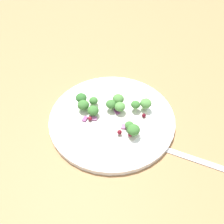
# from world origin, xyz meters

# --- Properties ---
(ground_plane) EXTENTS (1.80, 1.80, 0.02)m
(ground_plane) POSITION_xyz_m (0.00, 0.00, -0.01)
(ground_plane) COLOR olive
(plate) EXTENTS (0.28, 0.28, 0.02)m
(plate) POSITION_xyz_m (-0.01, 0.02, 0.01)
(plate) COLOR white
(plate) RESTS_ON ground_plane
(dressing_pool) EXTENTS (0.16, 0.16, 0.00)m
(dressing_pool) POSITION_xyz_m (-0.01, 0.02, 0.01)
(dressing_pool) COLOR white
(dressing_pool) RESTS_ON plate
(broccoli_floret_0) EXTENTS (0.03, 0.03, 0.03)m
(broccoli_floret_0) POSITION_xyz_m (0.00, 0.06, 0.03)
(broccoli_floret_0) COLOR #8EB77A
(broccoli_floret_0) RESTS_ON plate
(broccoli_floret_1) EXTENTS (0.02, 0.02, 0.02)m
(broccoli_floret_1) POSITION_xyz_m (0.03, 0.06, 0.03)
(broccoli_floret_1) COLOR #ADD18E
(broccoli_floret_1) RESTS_ON plate
(broccoli_floret_2) EXTENTS (0.02, 0.02, 0.02)m
(broccoli_floret_2) POSITION_xyz_m (0.00, 0.00, 0.03)
(broccoli_floret_2) COLOR #8EB77A
(broccoli_floret_2) RESTS_ON plate
(broccoli_floret_3) EXTENTS (0.03, 0.03, 0.03)m
(broccoli_floret_3) POSITION_xyz_m (0.02, 0.08, 0.03)
(broccoli_floret_3) COLOR #8EB77A
(broccoli_floret_3) RESTS_ON plate
(broccoli_floret_4) EXTENTS (0.03, 0.03, 0.03)m
(broccoli_floret_4) POSITION_xyz_m (0.02, -0.00, 0.03)
(broccoli_floret_4) COLOR #8EB77A
(broccoli_floret_4) RESTS_ON plate
(broccoli_floret_5) EXTENTS (0.03, 0.03, 0.03)m
(broccoli_floret_5) POSITION_xyz_m (0.04, 0.08, 0.03)
(broccoli_floret_5) COLOR #9EC684
(broccoli_floret_5) RESTS_ON plate
(broccoli_floret_6) EXTENTS (0.03, 0.03, 0.03)m
(broccoli_floret_6) POSITION_xyz_m (-0.07, -0.02, 0.03)
(broccoli_floret_6) COLOR #8EB77A
(broccoli_floret_6) RESTS_ON plate
(broccoli_floret_7) EXTENTS (0.02, 0.02, 0.02)m
(broccoli_floret_7) POSITION_xyz_m (0.01, 0.02, 0.03)
(broccoli_floret_7) COLOR #9EC684
(broccoli_floret_7) RESTS_ON plate
(broccoli_floret_8) EXTENTS (0.02, 0.02, 0.02)m
(broccoli_floret_8) POSITION_xyz_m (-0.00, -0.04, 0.03)
(broccoli_floret_8) COLOR #8EB77A
(broccoli_floret_8) RESTS_ON plate
(broccoli_floret_9) EXTENTS (0.03, 0.03, 0.03)m
(broccoli_floret_9) POSITION_xyz_m (0.00, -0.06, 0.03)
(broccoli_floret_9) COLOR #9EC684
(broccoli_floret_9) RESTS_ON plate
(broccoli_floret_10) EXTENTS (0.02, 0.02, 0.02)m
(broccoli_floret_10) POSITION_xyz_m (-0.05, -0.01, 0.03)
(broccoli_floret_10) COLOR #9EC684
(broccoli_floret_10) RESTS_ON plate
(cranberry_0) EXTENTS (0.01, 0.01, 0.01)m
(cranberry_0) POSITION_xyz_m (-0.06, 0.01, 0.02)
(cranberry_0) COLOR maroon
(cranberry_0) RESTS_ON plate
(cranberry_1) EXTENTS (0.01, 0.01, 0.01)m
(cranberry_1) POSITION_xyz_m (0.02, 0.01, 0.02)
(cranberry_1) COLOR maroon
(cranberry_1) RESTS_ON plate
(cranberry_2) EXTENTS (0.01, 0.01, 0.01)m
(cranberry_2) POSITION_xyz_m (-0.02, 0.07, 0.02)
(cranberry_2) COLOR maroon
(cranberry_2) RESTS_ON plate
(cranberry_3) EXTENTS (0.01, 0.01, 0.01)m
(cranberry_3) POSITION_xyz_m (-0.05, -0.02, 0.02)
(cranberry_3) COLOR maroon
(cranberry_3) RESTS_ON plate
(cranberry_4) EXTENTS (0.01, 0.01, 0.01)m
(cranberry_4) POSITION_xyz_m (-0.02, -0.05, 0.02)
(cranberry_4) COLOR #4C0A14
(cranberry_4) RESTS_ON plate
(cranberry_5) EXTENTS (0.01, 0.01, 0.01)m
(cranberry_5) POSITION_xyz_m (-0.07, -0.01, 0.02)
(cranberry_5) COLOR maroon
(cranberry_5) RESTS_ON plate
(onion_bit_0) EXTENTS (0.02, 0.01, 0.00)m
(onion_bit_0) POSITION_xyz_m (-0.01, 0.08, 0.02)
(onion_bit_0) COLOR #843D75
(onion_bit_0) RESTS_ON plate
(onion_bit_1) EXTENTS (0.01, 0.01, 0.00)m
(onion_bit_1) POSITION_xyz_m (0.04, 0.05, 0.02)
(onion_bit_1) COLOR #934C84
(onion_bit_1) RESTS_ON plate
(onion_bit_2) EXTENTS (0.01, 0.02, 0.00)m
(onion_bit_2) POSITION_xyz_m (-0.01, 0.06, 0.02)
(onion_bit_2) COLOR #A35B93
(onion_bit_2) RESTS_ON plate
(onion_bit_3) EXTENTS (0.01, 0.01, 0.01)m
(onion_bit_3) POSITION_xyz_m (-0.05, -0.00, 0.02)
(onion_bit_3) COLOR #A35B93
(onion_bit_3) RESTS_ON plate
(onion_bit_4) EXTENTS (0.02, 0.01, 0.01)m
(onion_bit_4) POSITION_xyz_m (0.00, 0.01, 0.02)
(onion_bit_4) COLOR #843D75
(onion_bit_4) RESTS_ON plate
(fork) EXTENTS (0.11, 0.17, 0.01)m
(fork) POSITION_xyz_m (-0.13, -0.11, 0.00)
(fork) COLOR silver
(fork) RESTS_ON ground_plane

